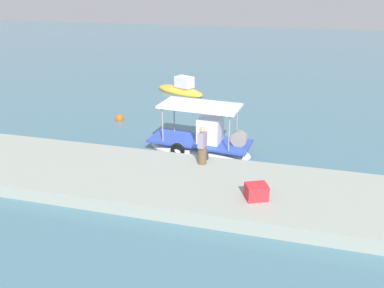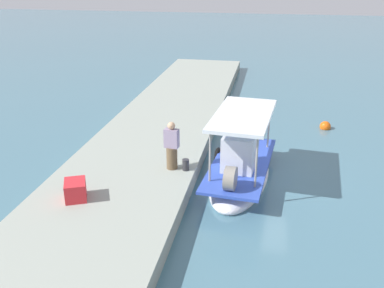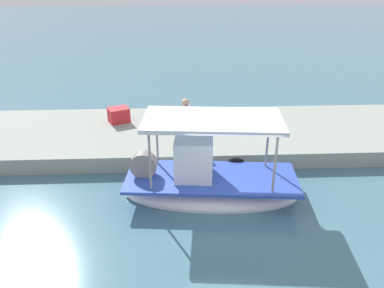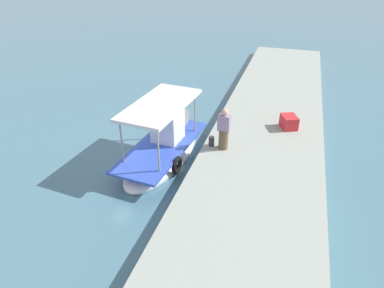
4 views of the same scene
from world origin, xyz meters
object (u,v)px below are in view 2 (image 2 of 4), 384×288
at_px(mooring_bollard, 186,165).
at_px(marker_buoy, 325,127).
at_px(main_fishing_boat, 240,169).
at_px(cargo_crate, 75,190).
at_px(fisherman_near_bollard, 172,148).

relative_size(mooring_bollard, marker_buoy, 0.77).
height_order(main_fishing_boat, cargo_crate, main_fishing_boat).
height_order(fisherman_near_bollard, marker_buoy, fisherman_near_bollard).
distance_m(fisherman_near_bollard, mooring_bollard, 0.78).
distance_m(fisherman_near_bollard, marker_buoy, 9.17).
relative_size(cargo_crate, marker_buoy, 1.50).
height_order(mooring_bollard, marker_buoy, mooring_bollard).
xyz_separation_m(main_fishing_boat, mooring_bollard, (0.66, -1.88, 0.31)).
height_order(main_fishing_boat, mooring_bollard, main_fishing_boat).
bearing_deg(fisherman_near_bollard, mooring_bollard, 83.39).
bearing_deg(main_fishing_boat, fisherman_near_bollard, -75.79).
bearing_deg(cargo_crate, main_fishing_boat, 124.09).
xyz_separation_m(main_fishing_boat, cargo_crate, (3.27, -4.83, 0.41)).
height_order(mooring_bollard, cargo_crate, cargo_crate).
bearing_deg(cargo_crate, mooring_bollard, 131.42).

